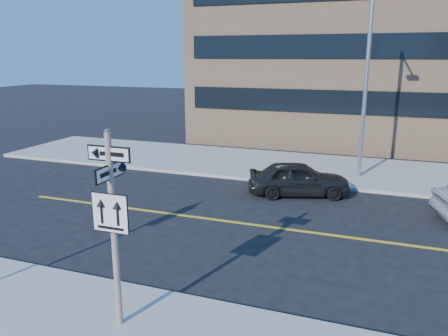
% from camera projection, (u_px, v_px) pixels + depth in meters
% --- Properties ---
extents(ground, '(120.00, 120.00, 0.00)m').
position_uv_depth(ground, '(174.00, 274.00, 11.36)').
color(ground, black).
rests_on(ground, ground).
extents(sign_pole, '(0.92, 0.92, 4.06)m').
position_uv_depth(sign_pole, '(113.00, 220.00, 8.45)').
color(sign_pole, beige).
rests_on(sign_pole, near_sidewalk).
extents(parked_car_a, '(2.78, 4.35, 1.38)m').
position_uv_depth(parked_car_a, '(299.00, 179.00, 17.65)').
color(parked_car_a, black).
rests_on(parked_car_a, ground).
extents(streetlight_a, '(0.55, 2.25, 8.00)m').
position_uv_depth(streetlight_a, '(367.00, 74.00, 18.65)').
color(streetlight_a, gray).
rests_on(streetlight_a, far_sidewalk).
extents(building_brick, '(18.00, 18.00, 18.00)m').
position_uv_depth(building_brick, '(350.00, 5.00, 31.21)').
color(building_brick, tan).
rests_on(building_brick, ground).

